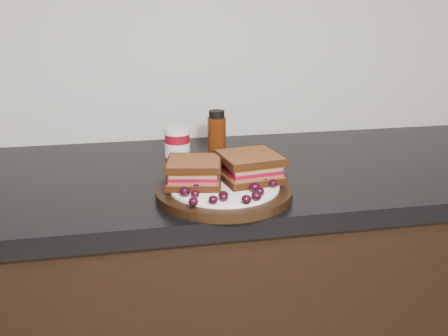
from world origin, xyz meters
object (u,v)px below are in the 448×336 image
at_px(plate, 224,192).
at_px(sandwich_left, 194,172).
at_px(condiment_jar, 177,147).
at_px(oil_bottle, 217,136).

xyz_separation_m(plate, sandwich_left, (-0.06, 0.02, 0.04)).
bearing_deg(plate, sandwich_left, 161.93).
height_order(sandwich_left, condiment_jar, condiment_jar).
height_order(condiment_jar, oil_bottle, oil_bottle).
distance_m(condiment_jar, oil_bottle, 0.10).
xyz_separation_m(sandwich_left, oil_bottle, (0.09, 0.22, 0.01)).
bearing_deg(oil_bottle, condiment_jar, -169.83).
relative_size(sandwich_left, condiment_jar, 1.18).
height_order(sandwich_left, oil_bottle, oil_bottle).
xyz_separation_m(plate, condiment_jar, (-0.07, 0.22, 0.04)).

